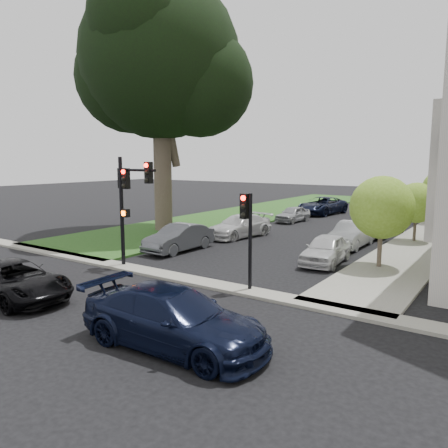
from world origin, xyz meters
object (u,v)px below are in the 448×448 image
Objects in this scene: traffic_signal_secondary at (247,223)px; car_parked_6 at (239,226)px; small_tree_a at (382,207)px; small_tree_b at (416,203)px; car_parked_8 at (322,206)px; car_parked_0 at (326,249)px; car_parked_3 at (394,217)px; car_parked_4 at (411,209)px; car_parked_5 at (179,238)px; traffic_signal_main at (128,192)px; car_cross_near at (14,280)px; car_parked_2 at (376,224)px; small_tree_c at (441,189)px; car_cross_far at (174,318)px; eucalyptus at (160,59)px; car_parked_7 at (293,214)px; car_parked_1 at (352,235)px.

traffic_signal_secondary is 11.86m from car_parked_6.
small_tree_a is at bearing 63.15° from traffic_signal_secondary.
small_tree_b is 0.64× the size of car_parked_8.
car_parked_3 is at bearing 86.68° from car_parked_0.
car_parked_4 is 1.20× the size of car_parked_5.
car_parked_8 is at bearing 90.63° from traffic_signal_main.
small_tree_b reaches higher than car_parked_0.
car_parked_2 reaches higher than car_cross_near.
small_tree_c is at bearing 62.90° from car_parked_5.
car_parked_4 is at bearing -11.27° from car_cross_near.
car_parked_6 is (-7.53, 15.10, -0.07)m from car_cross_far.
traffic_signal_secondary is at bearing -116.85° from small_tree_a.
small_tree_c is at bearing 2.60° from car_parked_8.
traffic_signal_main is at bearing -55.98° from eucalyptus.
car_parked_7 is (-9.91, 11.65, -2.21)m from small_tree_a.
traffic_signal_main reaches higher than small_tree_a.
car_cross_far is 20.85m from car_parked_2.
car_parked_5 is 19.84m from car_parked_8.
small_tree_c is 0.94× the size of car_parked_1.
car_parked_5 reaches higher than car_parked_6.
eucalyptus is 12.92m from car_parked_5.
car_parked_8 is at bearing 119.18° from small_tree_a.
car_parked_1 is 1.09× the size of car_parked_3.
traffic_signal_main is 6.45m from traffic_signal_secondary.
car_cross_far is 1.35× the size of car_parked_3.
traffic_signal_main reaches higher than car_cross_near.
car_parked_1 is at bearing 122.27° from small_tree_a.
eucalyptus is at bearing 144.50° from traffic_signal_secondary.
car_parked_0 reaches higher than car_parked_3.
car_parked_5 is at bearing -86.44° from car_parked_7.
traffic_signal_secondary is 10.80m from car_parked_1.
car_parked_4 is 18.02m from car_parked_6.
traffic_signal_secondary is 0.66× the size of car_parked_8.
car_cross_far is 12.41m from car_parked_5.
car_cross_far is at bearing -49.41° from car_parked_5.
small_tree_b is 14.43m from traffic_signal_secondary.
small_tree_b is 8.62m from car_parked_0.
eucalyptus is at bearing -137.03° from small_tree_c.
car_cross_far reaches higher than car_parked_4.
car_parked_4 is at bearing 80.02° from car_parked_3.
car_cross_far is (7.42, 0.17, 0.11)m from car_cross_near.
car_cross_far is (-2.21, -19.45, -1.62)m from small_tree_b.
car_parked_4 is at bearing 75.20° from traffic_signal_main.
car_cross_near is at bearing -114.19° from car_parked_3.
car_parked_2 is 11.20m from car_parked_8.
eucalyptus reaches higher than small_tree_c.
small_tree_b is 0.97× the size of traffic_signal_secondary.
eucalyptus is at bearing -146.64° from car_parked_3.
car_cross_near is (-6.41, -5.55, -1.93)m from traffic_signal_secondary.
car_parked_5 is (-10.12, -18.98, -2.03)m from small_tree_c.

